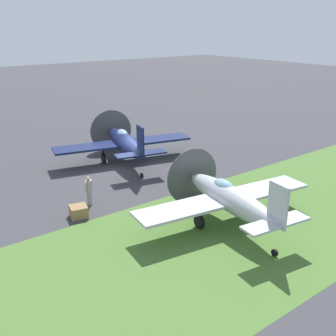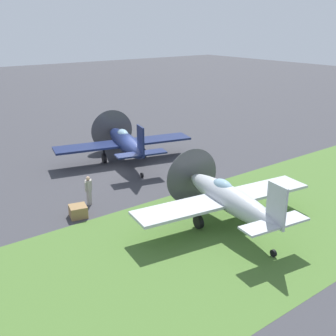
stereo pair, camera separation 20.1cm
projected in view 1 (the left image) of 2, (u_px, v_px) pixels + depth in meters
ground_plane at (127, 172)px, 28.65m from camera, size 160.00×160.00×0.00m
grass_verge at (238, 230)px, 20.59m from camera, size 120.00×11.00×0.01m
airplane_lead at (124, 142)px, 30.12m from camera, size 10.55×8.44×3.74m
airplane_wingman at (229, 198)px, 20.65m from camera, size 10.25×8.14×3.63m
ground_crew_chief at (89, 190)px, 23.15m from camera, size 0.57×0.38×1.73m
supply_crate at (79, 212)px, 21.84m from camera, size 1.08×1.08×0.64m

